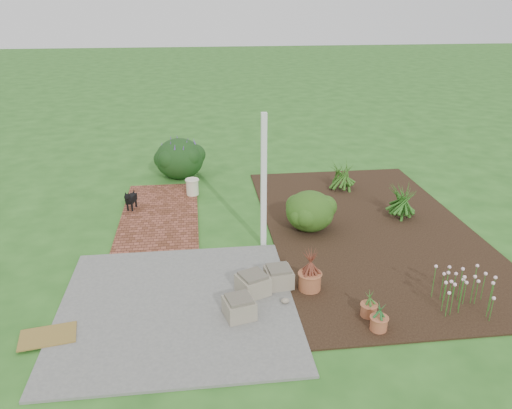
{
  "coord_description": "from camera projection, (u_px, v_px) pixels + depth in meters",
  "views": [
    {
      "loc": [
        -0.85,
        -8.15,
        4.31
      ],
      "look_at": [
        0.2,
        0.4,
        0.7
      ],
      "focal_mm": 35.0,
      "sensor_mm": 36.0,
      "label": 1
    }
  ],
  "objects": [
    {
      "name": "veranda_post",
      "position": [
        264.0,
        182.0,
        8.87
      ],
      "size": [
        0.1,
        0.1,
        2.5
      ],
      "primitive_type": "cube",
      "color": "white",
      "rests_on": "ground"
    },
    {
      "name": "brick_path",
      "position": [
        160.0,
        214.0,
        10.63
      ],
      "size": [
        1.6,
        3.5,
        0.04
      ],
      "primitive_type": "cube",
      "color": "#5C2F1D",
      "rests_on": "ground"
    },
    {
      "name": "terracotta_pot_small_left",
      "position": [
        369.0,
        310.0,
        7.2
      ],
      "size": [
        0.29,
        0.29,
        0.19
      ],
      "primitive_type": "cylinder",
      "rotation": [
        0.0,
        0.0,
        0.34
      ],
      "color": "#A25836",
      "rests_on": "garden_bed"
    },
    {
      "name": "agapanthus_clump_front",
      "position": [
        342.0,
        173.0,
        11.81
      ],
      "size": [
        1.09,
        1.09,
        0.79
      ],
      "primitive_type": null,
      "rotation": [
        0.0,
        0.0,
        -0.26
      ],
      "color": "#123C13",
      "rests_on": "garden_bed"
    },
    {
      "name": "stone_trough_near",
      "position": [
        239.0,
        308.0,
        7.15
      ],
      "size": [
        0.49,
        0.49,
        0.27
      ],
      "primitive_type": "cube",
      "rotation": [
        0.0,
        0.0,
        0.24
      ],
      "color": "gray",
      "rests_on": "concrete_patio"
    },
    {
      "name": "garden_bed",
      "position": [
        370.0,
        229.0,
        9.96
      ],
      "size": [
        4.0,
        7.0,
        0.03
      ],
      "primitive_type": "cube",
      "color": "black",
      "rests_on": "ground"
    },
    {
      "name": "concrete_patio",
      "position": [
        178.0,
        306.0,
        7.48
      ],
      "size": [
        3.5,
        3.5,
        0.04
      ],
      "primitive_type": "cube",
      "color": "slate",
      "rests_on": "ground"
    },
    {
      "name": "pink_flower_patch",
      "position": [
        469.0,
        291.0,
        7.27
      ],
      "size": [
        1.26,
        1.26,
        0.61
      ],
      "primitive_type": null,
      "rotation": [
        0.0,
        0.0,
        -0.42
      ],
      "color": "#113D0F",
      "rests_on": "garden_bed"
    },
    {
      "name": "ground",
      "position": [
        248.0,
        248.0,
        9.23
      ],
      "size": [
        80.0,
        80.0,
        0.0
      ],
      "primitive_type": "plane",
      "color": "#285B1C",
      "rests_on": "ground"
    },
    {
      "name": "stone_trough_mid",
      "position": [
        279.0,
        277.0,
        7.93
      ],
      "size": [
        0.45,
        0.45,
        0.28
      ],
      "primitive_type": "cube",
      "rotation": [
        0.0,
        0.0,
        0.1
      ],
      "color": "gray",
      "rests_on": "concrete_patio"
    },
    {
      "name": "black_dog",
      "position": [
        130.0,
        199.0,
        10.7
      ],
      "size": [
        0.23,
        0.48,
        0.42
      ],
      "rotation": [
        0.0,
        0.0,
        -0.26
      ],
      "color": "black",
      "rests_on": "brick_path"
    },
    {
      "name": "terracotta_pot_bronze",
      "position": [
        310.0,
        281.0,
        7.84
      ],
      "size": [
        0.46,
        0.46,
        0.28
      ],
      "primitive_type": "cylinder",
      "rotation": [
        0.0,
        0.0,
        -0.39
      ],
      "color": "#A05936",
      "rests_on": "garden_bed"
    },
    {
      "name": "terracotta_pot_small_right",
      "position": [
        379.0,
        323.0,
        6.89
      ],
      "size": [
        0.3,
        0.3,
        0.2
      ],
      "primitive_type": "cylinder",
      "rotation": [
        0.0,
        0.0,
        -0.29
      ],
      "color": "#A85B39",
      "rests_on": "garden_bed"
    },
    {
      "name": "purple_flowering_bush",
      "position": [
        180.0,
        158.0,
        12.67
      ],
      "size": [
        1.23,
        1.23,
        1.04
      ],
      "primitive_type": "ellipsoid",
      "rotation": [
        0.0,
        0.0,
        -0.01
      ],
      "color": "black",
      "rests_on": "ground"
    },
    {
      "name": "evergreen_shrub",
      "position": [
        310.0,
        210.0,
        9.78
      ],
      "size": [
        1.16,
        1.16,
        0.8
      ],
      "primitive_type": "ellipsoid",
      "rotation": [
        0.0,
        0.0,
        -0.27
      ],
      "color": "#133F10",
      "rests_on": "garden_bed"
    },
    {
      "name": "coir_doormat",
      "position": [
        48.0,
        336.0,
        6.76
      ],
      "size": [
        0.8,
        0.59,
        0.02
      ],
      "primitive_type": "cube",
      "rotation": [
        0.0,
        0.0,
        0.17
      ],
      "color": "brown",
      "rests_on": "concrete_patio"
    },
    {
      "name": "agapanthus_clump_back",
      "position": [
        402.0,
        198.0,
        10.32
      ],
      "size": [
        1.18,
        1.18,
        0.82
      ],
      "primitive_type": null,
      "rotation": [
        0.0,
        0.0,
        -0.38
      ],
      "color": "#134113",
      "rests_on": "garden_bed"
    },
    {
      "name": "cream_ceramic_urn",
      "position": [
        192.0,
        187.0,
        11.54
      ],
      "size": [
        0.32,
        0.32,
        0.37
      ],
      "primitive_type": "cylinder",
      "rotation": [
        0.0,
        0.0,
        -0.18
      ],
      "color": "beige",
      "rests_on": "brick_path"
    },
    {
      "name": "stone_trough_far",
      "position": [
        253.0,
        285.0,
        7.71
      ],
      "size": [
        0.57,
        0.57,
        0.29
      ],
      "primitive_type": "cube",
      "rotation": [
        0.0,
        0.0,
        0.41
      ],
      "color": "gray",
      "rests_on": "concrete_patio"
    }
  ]
}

